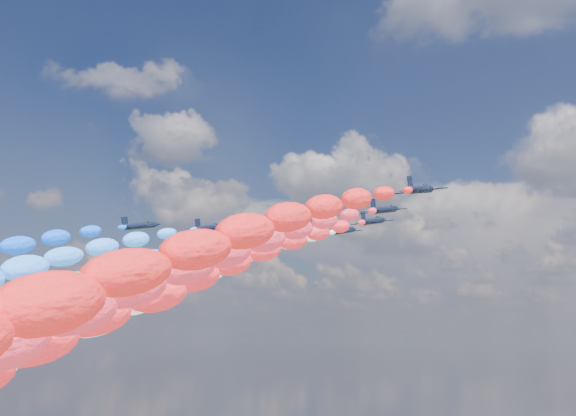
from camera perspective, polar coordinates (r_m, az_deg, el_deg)
The scene contains 14 objects.
jet_0 at distance 143.95m, azimuth -11.62°, elevation -1.39°, with size 8.00×10.73×2.36m, color black, non-canonical shape.
jet_1 at distance 144.29m, azimuth -6.21°, elevation -1.56°, with size 8.00×10.73×2.36m, color black, non-canonical shape.
jet_2 at distance 148.36m, azimuth -0.96°, elevation -1.86°, with size 8.00×10.73×2.36m, color black, non-canonical shape.
trail_2 at distance 108.34m, azimuth -17.74°, elevation -7.68°, with size 6.46×103.47×40.27m, color blue, non-canonical shape.
jet_3 at distance 138.17m, azimuth 1.38°, elevation -1.23°, with size 8.00×10.73×2.36m, color black, non-canonical shape.
trail_3 at distance 96.77m, azimuth -16.28°, elevation -7.49°, with size 6.46×103.47×40.27m, color white, non-canonical shape.
jet_4 at distance 147.64m, azimuth 4.41°, elevation -1.79°, with size 8.00×10.73×2.36m, color black, non-canonical shape.
trail_4 at distance 103.85m, azimuth -10.56°, elevation -7.89°, with size 6.46×103.47×40.27m, color white, non-canonical shape.
jet_5 at distance 136.25m, azimuth 6.72°, elevation -1.03°, with size 8.00×10.73×2.36m, color black, non-canonical shape.
trail_5 at distance 91.22m, azimuth -9.08°, elevation -7.62°, with size 6.46×103.47×40.27m, color red, non-canonical shape.
jet_6 at distance 124.54m, azimuth 7.62°, elevation -0.13°, with size 8.00×10.73×2.36m, color black, non-canonical shape.
trail_6 at distance 79.27m, azimuth -10.03°, elevation -7.19°, with size 6.46×103.47×40.27m, color red, non-canonical shape.
jet_7 at distance 108.70m, azimuth 10.41°, elevation 1.46°, with size 8.00×10.73×2.36m, color black, non-canonical shape.
trail_7 at distance 62.17m, azimuth -9.85°, elevation -6.36°, with size 6.46×103.47×40.27m, color red, non-canonical shape.
Camera 1 is at (74.63, -103.47, 76.40)m, focal length 45.07 mm.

